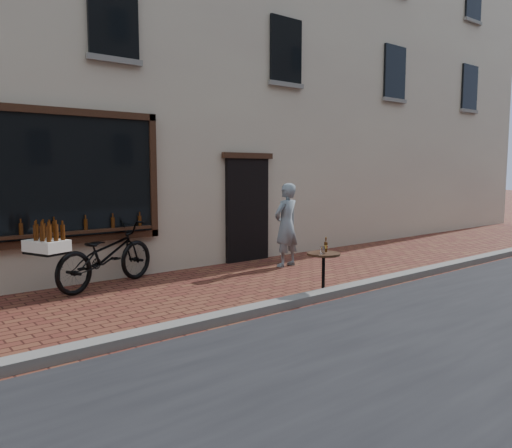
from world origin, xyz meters
TOP-DOWN VIEW (x-y plane):
  - ground at (0.00, 0.00)m, footprint 90.00×90.00m
  - kerb at (0.00, 0.20)m, footprint 90.00×0.25m
  - shop_building at (0.00, 6.50)m, footprint 28.00×6.20m
  - cargo_bicycle at (-1.47, 3.04)m, footprint 2.46×1.46m
  - bistro_table at (0.98, 0.35)m, footprint 0.52×0.52m
  - pedestrian at (2.13, 2.47)m, footprint 0.67×0.48m

SIDE VIEW (x-z plane):
  - ground at x=0.00m, z-range 0.00..0.00m
  - kerb at x=0.00m, z-range 0.00..0.12m
  - bistro_table at x=0.98m, z-range 0.03..0.93m
  - cargo_bicycle at x=-1.47m, z-range -0.03..1.13m
  - pedestrian at x=2.13m, z-range 0.00..1.69m
  - shop_building at x=0.00m, z-range 0.00..10.00m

